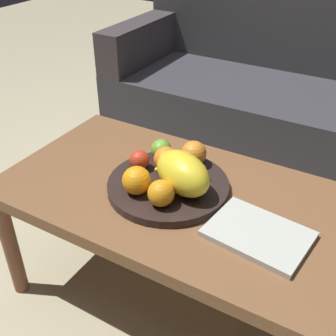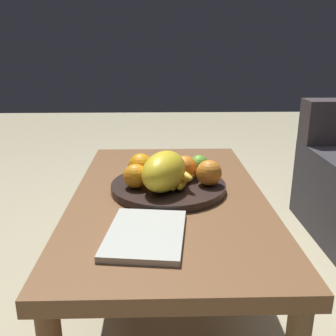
{
  "view_description": "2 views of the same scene",
  "coord_description": "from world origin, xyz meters",
  "px_view_note": "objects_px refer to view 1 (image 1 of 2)",
  "views": [
    {
      "loc": [
        0.49,
        -0.87,
        1.18
      ],
      "look_at": [
        -0.02,
        -0.0,
        0.52
      ],
      "focal_mm": 44.93,
      "sensor_mm": 36.0,
      "label": 1
    },
    {
      "loc": [
        1.1,
        -0.03,
        0.89
      ],
      "look_at": [
        -0.02,
        -0.0,
        0.52
      ],
      "focal_mm": 40.94,
      "sensor_mm": 36.0,
      "label": 2
    }
  ],
  "objects_px": {
    "orange_left": "(166,159)",
    "magazine": "(258,234)",
    "apple_left": "(139,160)",
    "apple_front": "(161,149)",
    "fruit_bowl": "(168,186)",
    "coffee_table": "(174,205)",
    "melon_large_front": "(183,173)",
    "orange_back": "(161,193)",
    "orange_front": "(137,180)",
    "banana_bunch": "(180,172)",
    "couch": "(282,101)",
    "orange_right": "(195,154)"
  },
  "relations": [
    {
      "from": "melon_large_front",
      "to": "orange_front",
      "type": "relative_size",
      "value": 2.32
    },
    {
      "from": "melon_large_front",
      "to": "apple_front",
      "type": "relative_size",
      "value": 2.89
    },
    {
      "from": "melon_large_front",
      "to": "orange_right",
      "type": "bearing_deg",
      "value": 102.54
    },
    {
      "from": "coffee_table",
      "to": "banana_bunch",
      "type": "relative_size",
      "value": 6.14
    },
    {
      "from": "melon_large_front",
      "to": "banana_bunch",
      "type": "distance_m",
      "value": 0.06
    },
    {
      "from": "orange_left",
      "to": "banana_bunch",
      "type": "distance_m",
      "value": 0.07
    },
    {
      "from": "couch",
      "to": "magazine",
      "type": "distance_m",
      "value": 1.21
    },
    {
      "from": "melon_large_front",
      "to": "banana_bunch",
      "type": "height_order",
      "value": "melon_large_front"
    },
    {
      "from": "coffee_table",
      "to": "apple_front",
      "type": "height_order",
      "value": "apple_front"
    },
    {
      "from": "coffee_table",
      "to": "orange_back",
      "type": "xyz_separation_m",
      "value": [
        0.02,
        -0.1,
        0.11
      ]
    },
    {
      "from": "couch",
      "to": "apple_front",
      "type": "relative_size",
      "value": 25.98
    },
    {
      "from": "apple_left",
      "to": "banana_bunch",
      "type": "xyz_separation_m",
      "value": [
        0.14,
        0.01,
        -0.0
      ]
    },
    {
      "from": "fruit_bowl",
      "to": "apple_left",
      "type": "xyz_separation_m",
      "value": [
        -0.11,
        0.02,
        0.04
      ]
    },
    {
      "from": "melon_large_front",
      "to": "orange_front",
      "type": "xyz_separation_m",
      "value": [
        -0.11,
        -0.07,
        -0.02
      ]
    },
    {
      "from": "magazine",
      "to": "apple_left",
      "type": "bearing_deg",
      "value": 175.62
    },
    {
      "from": "orange_back",
      "to": "magazine",
      "type": "bearing_deg",
      "value": 7.98
    },
    {
      "from": "couch",
      "to": "banana_bunch",
      "type": "bearing_deg",
      "value": -89.84
    },
    {
      "from": "coffee_table",
      "to": "orange_right",
      "type": "distance_m",
      "value": 0.17
    },
    {
      "from": "orange_back",
      "to": "apple_left",
      "type": "bearing_deg",
      "value": 141.2
    },
    {
      "from": "banana_bunch",
      "to": "magazine",
      "type": "relative_size",
      "value": 0.67
    },
    {
      "from": "apple_left",
      "to": "magazine",
      "type": "xyz_separation_m",
      "value": [
        0.41,
        -0.08,
        -0.05
      ]
    },
    {
      "from": "orange_front",
      "to": "apple_front",
      "type": "height_order",
      "value": "orange_front"
    },
    {
      "from": "orange_right",
      "to": "apple_left",
      "type": "distance_m",
      "value": 0.17
    },
    {
      "from": "orange_left",
      "to": "magazine",
      "type": "xyz_separation_m",
      "value": [
        0.34,
        -0.12,
        -0.06
      ]
    },
    {
      "from": "melon_large_front",
      "to": "orange_front",
      "type": "bearing_deg",
      "value": -145.27
    },
    {
      "from": "orange_right",
      "to": "coffee_table",
      "type": "bearing_deg",
      "value": -92.18
    },
    {
      "from": "orange_left",
      "to": "coffee_table",
      "type": "bearing_deg",
      "value": -43.32
    },
    {
      "from": "coffee_table",
      "to": "orange_right",
      "type": "relative_size",
      "value": 13.06
    },
    {
      "from": "magazine",
      "to": "banana_bunch",
      "type": "bearing_deg",
      "value": 168.94
    },
    {
      "from": "orange_front",
      "to": "banana_bunch",
      "type": "bearing_deg",
      "value": 56.09
    },
    {
      "from": "coffee_table",
      "to": "melon_large_front",
      "type": "xyz_separation_m",
      "value": [
        0.04,
        -0.01,
        0.14
      ]
    },
    {
      "from": "melon_large_front",
      "to": "fruit_bowl",
      "type": "bearing_deg",
      "value": 166.69
    },
    {
      "from": "melon_large_front",
      "to": "orange_back",
      "type": "bearing_deg",
      "value": -102.36
    },
    {
      "from": "fruit_bowl",
      "to": "orange_right",
      "type": "bearing_deg",
      "value": 79.1
    },
    {
      "from": "coffee_table",
      "to": "apple_front",
      "type": "relative_size",
      "value": 15.78
    },
    {
      "from": "orange_back",
      "to": "coffee_table",
      "type": "bearing_deg",
      "value": 99.36
    },
    {
      "from": "orange_left",
      "to": "orange_back",
      "type": "bearing_deg",
      "value": -64.35
    },
    {
      "from": "orange_front",
      "to": "apple_left",
      "type": "relative_size",
      "value": 1.32
    },
    {
      "from": "melon_large_front",
      "to": "apple_front",
      "type": "bearing_deg",
      "value": 139.98
    },
    {
      "from": "couch",
      "to": "banana_bunch",
      "type": "xyz_separation_m",
      "value": [
        0.0,
        -1.08,
        0.19
      ]
    },
    {
      "from": "orange_right",
      "to": "banana_bunch",
      "type": "height_order",
      "value": "orange_right"
    },
    {
      "from": "orange_front",
      "to": "orange_right",
      "type": "relative_size",
      "value": 1.03
    },
    {
      "from": "apple_left",
      "to": "apple_front",
      "type": "bearing_deg",
      "value": 72.63
    },
    {
      "from": "melon_large_front",
      "to": "apple_front",
      "type": "xyz_separation_m",
      "value": [
        -0.14,
        0.12,
        -0.03
      ]
    },
    {
      "from": "fruit_bowl",
      "to": "apple_left",
      "type": "relative_size",
      "value": 5.79
    },
    {
      "from": "orange_left",
      "to": "banana_bunch",
      "type": "xyz_separation_m",
      "value": [
        0.06,
        -0.03,
        -0.01
      ]
    },
    {
      "from": "coffee_table",
      "to": "orange_left",
      "type": "relative_size",
      "value": 13.46
    },
    {
      "from": "coffee_table",
      "to": "magazine",
      "type": "xyz_separation_m",
      "value": [
        0.28,
        -0.06,
        0.06
      ]
    },
    {
      "from": "fruit_bowl",
      "to": "couch",
      "type": "bearing_deg",
      "value": 88.85
    },
    {
      "from": "orange_left",
      "to": "apple_left",
      "type": "distance_m",
      "value": 0.08
    }
  ]
}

